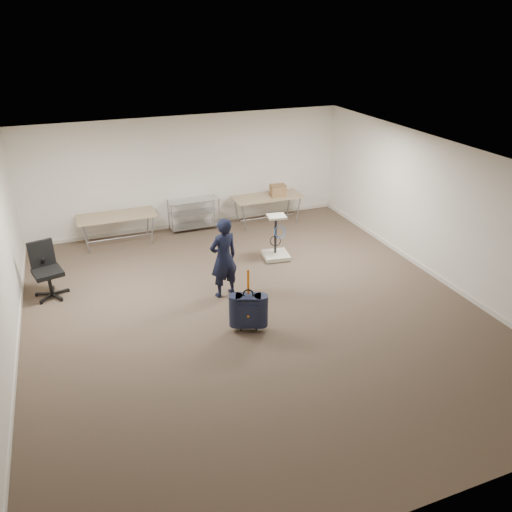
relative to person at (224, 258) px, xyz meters
name	(u,v)px	position (x,y,z in m)	size (l,w,h in m)	color
ground	(253,310)	(0.30, -0.75, -0.80)	(9.00, 9.00, 0.00)	#4F3D30
room_shell	(229,275)	(0.30, 0.64, -0.75)	(8.00, 9.00, 9.00)	silver
folding_table_left	(117,217)	(-1.60, 3.20, -0.12)	(1.80, 0.75, 0.73)	tan
folding_table_right	(267,198)	(2.20, 3.20, -0.12)	(1.80, 0.75, 0.73)	tan
wire_shelf	(194,213)	(0.30, 3.45, -0.36)	(1.22, 0.47, 0.80)	#B8BBBF
person	(224,258)	(0.00, 0.00, 0.00)	(0.58, 0.38, 1.59)	black
suitcase	(248,311)	(0.01, -1.33, -0.40)	(0.49, 0.39, 1.16)	black
office_chair	(49,280)	(-3.15, 1.19, -0.47)	(0.66, 0.66, 1.09)	black
equipment_cart	(276,247)	(1.57, 1.15, -0.53)	(0.62, 0.62, 1.02)	beige
cardboard_box	(278,190)	(2.47, 3.14, 0.08)	(0.38, 0.29, 0.29)	olive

